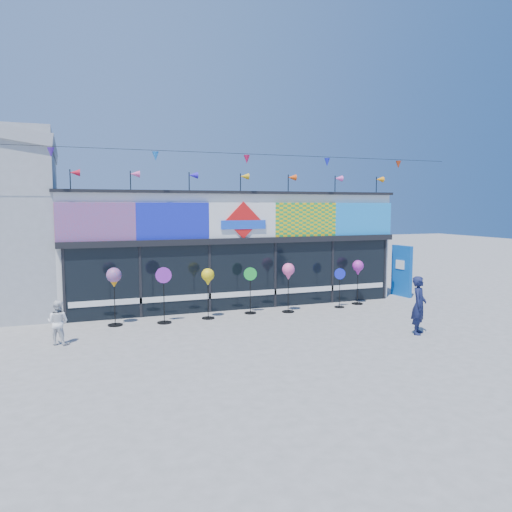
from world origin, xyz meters
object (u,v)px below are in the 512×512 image
spinner_3 (250,289)px  spinner_6 (358,269)px  spinner_2 (208,278)px  spinner_4 (288,273)px  spinner_1 (164,294)px  spinner_0 (114,279)px  child (58,322)px  adult_man (419,305)px  blue_sign (402,271)px  spinner_5 (340,287)px

spinner_3 → spinner_6: (4.22, 0.12, 0.47)m
spinner_2 → spinner_4: bearing=-0.1°
spinner_1 → spinner_0: bearing=171.8°
spinner_1 → child: spinner_1 is taller
adult_man → spinner_6: bearing=37.5°
blue_sign → spinner_1: bearing=-179.1°
spinner_5 → blue_sign: bearing=17.8°
spinner_1 → spinner_6: spinner_1 is taller
spinner_6 → spinner_0: bearing=-178.1°
spinner_2 → spinner_3: (1.52, 0.25, -0.47)m
spinner_4 → spinner_5: spinner_4 is taller
blue_sign → spinner_2: blue_sign is taller
child → adult_man: bearing=-166.8°
spinner_4 → adult_man: size_ratio=1.02×
spinner_1 → spinner_2: size_ratio=1.07×
spinner_4 → child: (-7.22, -1.53, -0.76)m
blue_sign → spinner_4: 5.62m
blue_sign → spinner_1: blue_sign is taller
spinner_2 → spinner_3: spinner_2 is taller
spinner_3 → spinner_4: spinner_4 is taller
spinner_3 → adult_man: bearing=-50.2°
spinner_0 → spinner_5: 7.72m
spinner_4 → spinner_6: (2.95, 0.38, -0.04)m
spinner_1 → spinner_3: bearing=7.2°
spinner_0 → spinner_2: (2.87, -0.08, -0.11)m
spinner_0 → spinner_6: spinner_0 is taller
blue_sign → adult_man: 6.08m
spinner_2 → blue_sign: bearing=8.1°
spinner_2 → adult_man: size_ratio=0.99×
spinner_0 → adult_man: size_ratio=1.07×
spinner_5 → child: 9.39m
child → spinner_6: bearing=-141.9°
spinner_5 → adult_man: (0.20, -4.02, 0.08)m
spinner_1 → spinner_6: 7.20m
spinner_2 → spinner_6: (5.75, 0.37, 0.00)m
adult_man → child: bearing=122.6°
spinner_3 → spinner_1: bearing=-172.8°
spinner_4 → spinner_0: bearing=179.1°
spinner_3 → child: size_ratio=1.33×
blue_sign → spinner_4: bearing=-174.6°
adult_man → blue_sign: bearing=14.5°
spinner_0 → spinner_2: spinner_0 is taller
blue_sign → spinner_0: (-11.15, -1.10, 0.39)m
spinner_0 → spinner_3: bearing=2.2°
spinner_6 → adult_man: bearing=-99.5°
spinner_6 → child: bearing=-169.4°
blue_sign → spinner_0: blue_sign is taller
spinner_3 → spinner_2: bearing=-170.7°
spinner_6 → child: size_ratio=1.39×
spinner_2 → child: bearing=-160.9°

